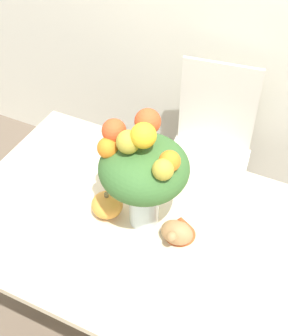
{
  "coord_description": "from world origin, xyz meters",
  "views": [
    {
      "loc": [
        0.44,
        -1.02,
        2.14
      ],
      "look_at": [
        -0.07,
        0.03,
        1.04
      ],
      "focal_mm": 50.0,
      "sensor_mm": 36.0,
      "label": 1
    }
  ],
  "objects": [
    {
      "name": "ground_plane",
      "position": [
        0.0,
        0.0,
        0.0
      ],
      "size": [
        12.0,
        12.0,
        0.0
      ],
      "primitive_type": "plane",
      "color": "brown"
    },
    {
      "name": "turkey_figurine",
      "position": [
        0.08,
        0.01,
        0.81
      ],
      "size": [
        0.12,
        0.16,
        0.1
      ],
      "color": "#A87A4C",
      "rests_on": "dining_table"
    },
    {
      "name": "dining_chair_near_window",
      "position": [
        -0.06,
        0.8,
        0.49
      ],
      "size": [
        0.47,
        0.47,
        0.96
      ],
      "rotation": [
        0.0,
        0.0,
        0.14
      ],
      "color": "silver",
      "rests_on": "ground_plane"
    },
    {
      "name": "flower_vase",
      "position": [
        -0.07,
        0.02,
        1.03
      ],
      "size": [
        0.32,
        0.32,
        0.49
      ],
      "color": "silver",
      "rests_on": "dining_table"
    },
    {
      "name": "dining_table",
      "position": [
        0.0,
        0.0,
        0.67
      ],
      "size": [
        1.55,
        0.91,
        0.76
      ],
      "color": "beige",
      "rests_on": "ground_plane"
    },
    {
      "name": "pumpkin",
      "position": [
        -0.21,
        -0.01,
        0.81
      ],
      "size": [
        0.12,
        0.12,
        0.11
      ],
      "color": "gold",
      "rests_on": "dining_table"
    }
  ]
}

